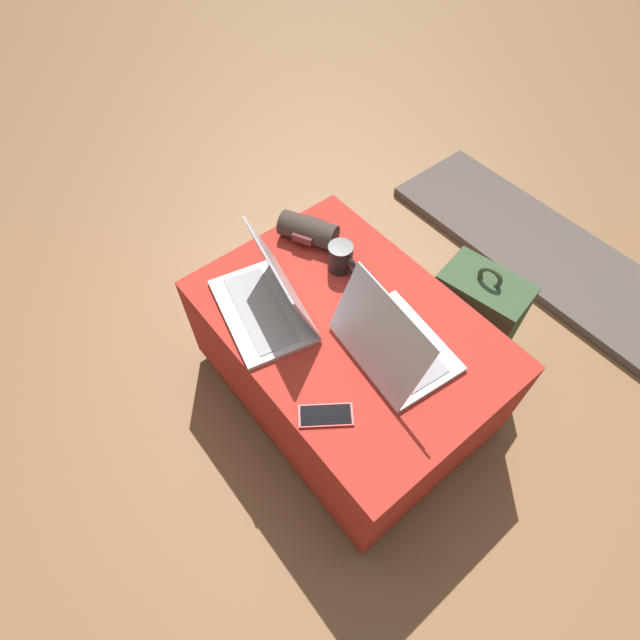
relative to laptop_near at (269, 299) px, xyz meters
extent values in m
plane|color=olive|center=(0.20, 0.16, -0.52)|extent=(14.00, 14.00, 0.00)
cube|color=maroon|center=(0.20, 0.16, -0.49)|extent=(0.94, 0.66, 0.05)
cube|color=#B22D23|center=(0.20, 0.16, -0.26)|extent=(0.98, 0.69, 0.42)
cube|color=#B7B7BC|center=(-0.01, -0.03, -0.04)|extent=(0.41, 0.32, 0.02)
cube|color=#9E9EA3|center=(-0.01, -0.03, -0.03)|extent=(0.35, 0.20, 0.00)
cube|color=#B7B7BC|center=(0.01, 0.05, 0.08)|extent=(0.38, 0.17, 0.23)
cube|color=white|center=(0.01, 0.05, 0.08)|extent=(0.34, 0.15, 0.20)
cube|color=silver|center=(0.36, 0.21, -0.04)|extent=(0.37, 0.29, 0.02)
cube|color=#9E9EA3|center=(0.36, 0.21, -0.03)|extent=(0.32, 0.17, 0.00)
cube|color=silver|center=(0.35, 0.13, 0.09)|extent=(0.35, 0.13, 0.24)
cube|color=#B23D93|center=(0.35, 0.13, 0.08)|extent=(0.31, 0.12, 0.21)
cube|color=red|center=(0.40, -0.10, -0.05)|extent=(0.14, 0.16, 0.01)
cube|color=black|center=(0.40, -0.10, -0.04)|extent=(0.13, 0.15, 0.00)
cube|color=#385133|center=(0.37, 0.63, -0.28)|extent=(0.32, 0.23, 0.47)
cube|color=#2F452B|center=(0.35, 0.74, -0.37)|extent=(0.24, 0.11, 0.21)
torus|color=#385133|center=(0.37, 0.63, -0.03)|extent=(0.09, 0.03, 0.09)
cylinder|color=#3D332D|center=(-0.17, 0.29, -0.01)|extent=(0.22, 0.17, 0.09)
cube|color=brown|center=(-0.17, 0.29, -0.01)|extent=(0.12, 0.13, 0.03)
cylinder|color=black|center=(0.01, 0.29, 0.00)|extent=(0.08, 0.08, 0.10)
torus|color=black|center=(0.05, 0.29, 0.00)|extent=(0.07, 0.01, 0.07)
cube|color=#564C47|center=(0.20, 1.36, -0.49)|extent=(1.40, 0.50, 0.04)
camera|label=1|loc=(0.84, -0.47, 1.23)|focal=28.00mm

